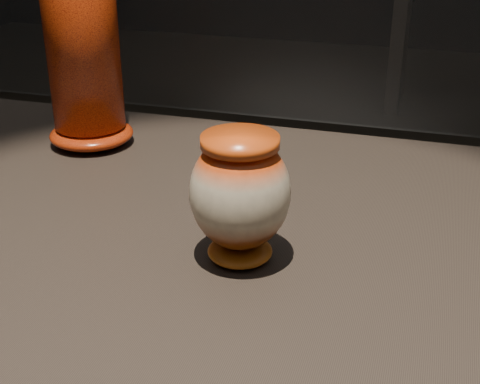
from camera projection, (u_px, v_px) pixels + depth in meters
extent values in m
cube|color=black|center=(358.00, 264.00, 0.85)|extent=(2.00, 0.80, 0.05)
ellipsoid|color=#672909|center=(240.00, 251.00, 0.81)|extent=(0.10, 0.10, 0.02)
ellipsoid|color=beige|center=(240.00, 193.00, 0.77)|extent=(0.14, 0.14, 0.14)
cylinder|color=#F04E16|center=(240.00, 141.00, 0.74)|extent=(0.11, 0.11, 0.01)
ellipsoid|color=#D3400E|center=(92.00, 134.00, 1.15)|extent=(0.17, 0.17, 0.04)
cylinder|color=#D3400E|center=(79.00, 5.00, 1.05)|extent=(0.14, 0.14, 0.40)
cube|color=black|center=(400.00, 36.00, 4.08)|extent=(0.08, 0.50, 0.85)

